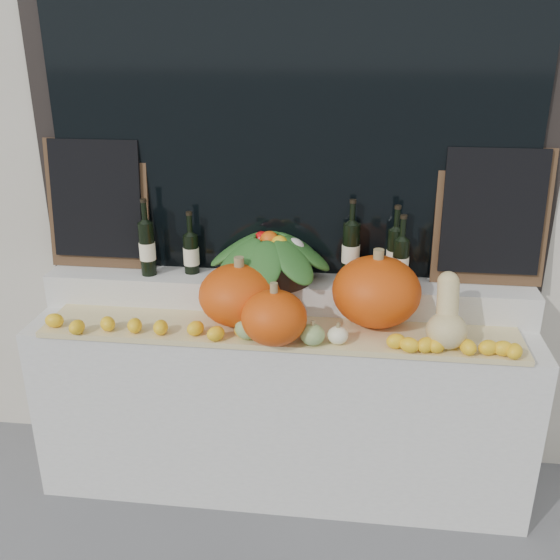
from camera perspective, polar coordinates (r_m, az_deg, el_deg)
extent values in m
cube|color=beige|center=(3.31, 1.84, 24.00)|extent=(7.00, 0.90, 4.50)
cube|color=black|center=(2.87, 0.89, 17.31)|extent=(2.40, 0.04, 2.10)
cube|color=black|center=(2.84, 0.82, 17.26)|extent=(2.20, 0.02, 2.00)
cube|color=silver|center=(3.09, 0.17, -11.22)|extent=(2.30, 0.55, 0.88)
cube|color=silver|center=(2.98, 0.52, -1.24)|extent=(2.30, 0.25, 0.16)
cube|color=tan|center=(2.76, -0.13, -4.77)|extent=(2.10, 0.32, 0.02)
ellipsoid|color=#D84A0B|center=(2.77, -3.69, -1.35)|extent=(0.39, 0.39, 0.27)
ellipsoid|color=#D84A0B|center=(2.78, 8.80, -1.03)|extent=(0.40, 0.40, 0.31)
ellipsoid|color=#D84A0B|center=(2.59, -0.55, -3.46)|extent=(0.29, 0.29, 0.23)
ellipsoid|color=#D5BD7D|center=(2.66, 14.99, -4.48)|extent=(0.17, 0.17, 0.15)
cylinder|color=#D5BD7D|center=(2.66, 15.09, -1.89)|extent=(0.09, 0.14, 0.18)
sphere|color=#D5BD7D|center=(2.67, 15.13, -0.17)|extent=(0.09, 0.09, 0.09)
ellipsoid|color=#2D6A1F|center=(2.61, 2.98, -5.01)|extent=(0.11, 0.11, 0.09)
cylinder|color=olive|center=(2.59, 3.01, -3.92)|extent=(0.02, 0.02, 0.02)
ellipsoid|color=#2D6A1F|center=(2.66, -3.00, -4.40)|extent=(0.11, 0.11, 0.10)
cylinder|color=olive|center=(2.63, -3.02, -3.24)|extent=(0.02, 0.02, 0.02)
ellipsoid|color=#FFF8CB|center=(2.64, -0.04, -4.90)|extent=(0.09, 0.09, 0.07)
cylinder|color=olive|center=(2.62, -0.04, -3.98)|extent=(0.02, 0.02, 0.02)
ellipsoid|color=gold|center=(2.62, -0.07, -4.55)|extent=(0.11, 0.11, 0.12)
cylinder|color=olive|center=(2.59, -0.07, -3.14)|extent=(0.02, 0.02, 0.02)
ellipsoid|color=#FFF8CB|center=(2.63, 5.31, -5.05)|extent=(0.09, 0.09, 0.08)
cylinder|color=olive|center=(2.61, 5.34, -4.10)|extent=(0.02, 0.02, 0.02)
cylinder|color=black|center=(2.92, -0.95, 1.18)|extent=(0.40, 0.40, 0.11)
cylinder|color=black|center=(3.01, -12.04, 2.80)|extent=(0.07, 0.07, 0.26)
cylinder|color=black|center=(2.96, -12.31, 6.06)|extent=(0.03, 0.03, 0.10)
cylinder|color=white|center=(3.02, -12.02, 2.62)|extent=(0.08, 0.08, 0.08)
cylinder|color=black|center=(2.95, -12.40, 7.11)|extent=(0.03, 0.03, 0.02)
cylinder|color=black|center=(3.01, -8.12, 2.38)|extent=(0.07, 0.07, 0.19)
cylinder|color=black|center=(2.97, -8.26, 5.00)|extent=(0.03, 0.03, 0.10)
cylinder|color=white|center=(3.02, -8.11, 2.20)|extent=(0.08, 0.08, 0.08)
cylinder|color=black|center=(2.95, -8.32, 6.04)|extent=(0.03, 0.03, 0.02)
cylinder|color=black|center=(2.92, 6.49, 2.63)|extent=(0.08, 0.08, 0.27)
cylinder|color=black|center=(2.87, 6.64, 6.08)|extent=(0.03, 0.03, 0.10)
cylinder|color=white|center=(2.92, 6.48, 2.45)|extent=(0.08, 0.08, 0.08)
cylinder|color=black|center=(2.85, 6.69, 7.16)|extent=(0.03, 0.03, 0.02)
cylinder|color=black|center=(2.89, 10.41, 2.11)|extent=(0.07, 0.07, 0.26)
cylinder|color=black|center=(2.84, 10.66, 5.48)|extent=(0.03, 0.03, 0.10)
cylinder|color=white|center=(2.90, 10.40, 1.92)|extent=(0.08, 0.08, 0.08)
cylinder|color=black|center=(2.82, 10.74, 6.57)|extent=(0.03, 0.03, 0.02)
cylinder|color=black|center=(2.86, 10.93, 1.50)|extent=(0.07, 0.07, 0.22)
cylinder|color=black|center=(2.81, 11.17, 4.60)|extent=(0.03, 0.03, 0.10)
cylinder|color=white|center=(2.86, 10.92, 1.31)|extent=(0.08, 0.08, 0.08)
cylinder|color=black|center=(2.79, 11.25, 5.70)|extent=(0.03, 0.03, 0.02)
cube|color=#4C331E|center=(3.15, -16.31, 6.65)|extent=(0.50, 0.09, 0.62)
cube|color=black|center=(3.12, -16.48, 7.10)|extent=(0.44, 0.08, 0.56)
cube|color=#4C331E|center=(2.96, 18.77, 5.43)|extent=(0.50, 0.09, 0.62)
cube|color=black|center=(2.94, 18.90, 5.91)|extent=(0.44, 0.08, 0.56)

